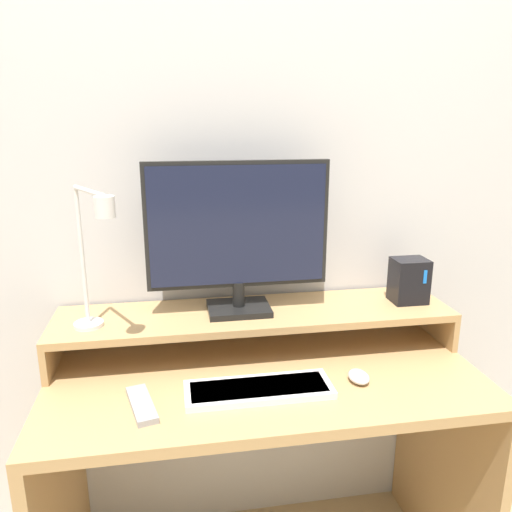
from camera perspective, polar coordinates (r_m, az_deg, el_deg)
name	(u,v)px	position (r m, az deg, el deg)	size (l,w,h in m)	color
wall_back	(246,177)	(1.60, -1.10, 8.97)	(6.00, 0.05, 2.50)	silver
desk	(265,438)	(1.55, 0.98, -20.13)	(1.20, 0.59, 0.74)	tan
monitor_shelf	(256,316)	(1.53, -0.04, -6.91)	(1.20, 0.28, 0.12)	tan
monitor	(238,233)	(1.45, -2.08, 2.66)	(0.53, 0.15, 0.45)	black
desk_lamp	(93,253)	(1.34, -18.08, 0.38)	(0.16, 0.24, 0.40)	silver
router_dock	(409,280)	(1.65, 17.08, -2.69)	(0.11, 0.09, 0.14)	black
keyboard	(259,389)	(1.34, 0.32, -14.98)	(0.38, 0.13, 0.02)	white
mouse	(359,377)	(1.41, 11.66, -13.35)	(0.05, 0.08, 0.03)	silver
remote_control	(142,405)	(1.31, -12.93, -16.22)	(0.09, 0.18, 0.02)	#99999E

